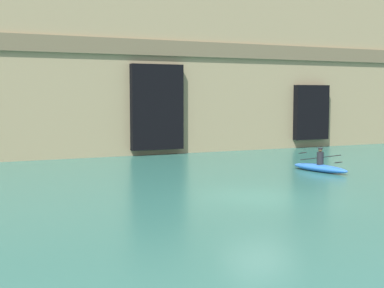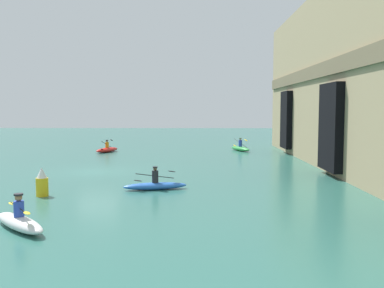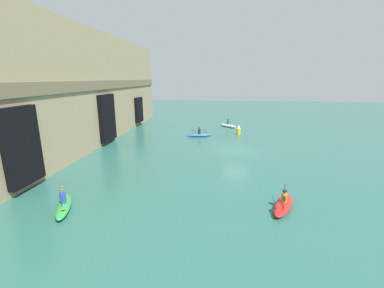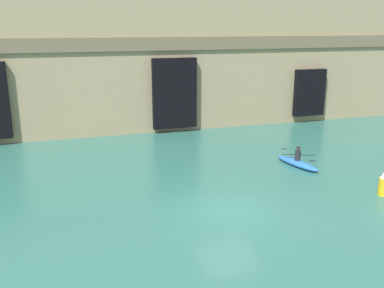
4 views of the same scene
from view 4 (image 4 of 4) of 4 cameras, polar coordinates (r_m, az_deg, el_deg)
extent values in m
plane|color=#2D665B|center=(18.86, 4.86, -8.62)|extent=(120.00, 120.00, 0.00)
cube|color=#9E8966|center=(34.40, -4.45, 12.64)|extent=(41.38, 6.46, 11.95)
cube|color=brown|center=(31.20, -3.04, 13.21)|extent=(40.56, 0.24, 0.93)
cube|color=black|center=(31.53, -2.38, 6.77)|extent=(3.26, 0.70, 5.11)
cube|color=black|center=(36.23, 15.31, 6.65)|extent=(2.65, 0.70, 3.74)
ellipsoid|color=blue|center=(24.91, 13.86, -2.50)|extent=(1.34, 3.19, 0.35)
cylinder|color=#232328|center=(24.77, 13.93, -1.47)|extent=(0.32, 0.32, 0.59)
sphere|color=brown|center=(24.66, 13.99, -0.61)|extent=(0.19, 0.19, 0.19)
cylinder|color=#232328|center=(24.64, 14.00, -0.44)|extent=(0.24, 0.24, 0.06)
cylinder|color=black|center=(24.76, 13.93, -1.40)|extent=(1.00, 1.80, 0.41)
ellipsoid|color=black|center=(24.40, 15.72, -2.19)|extent=(0.37, 0.47, 0.13)
ellipsoid|color=black|center=(25.15, 12.20, -0.64)|extent=(0.37, 0.47, 0.13)
cylinder|color=yellow|center=(22.03, 24.26, -5.21)|extent=(0.55, 0.55, 0.84)
camera|label=1|loc=(5.23, -88.86, -54.88)|focal=50.00mm
camera|label=2|loc=(40.19, 38.84, 6.84)|focal=40.00mm
camera|label=3|loc=(25.81, -64.94, 5.42)|focal=24.00mm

